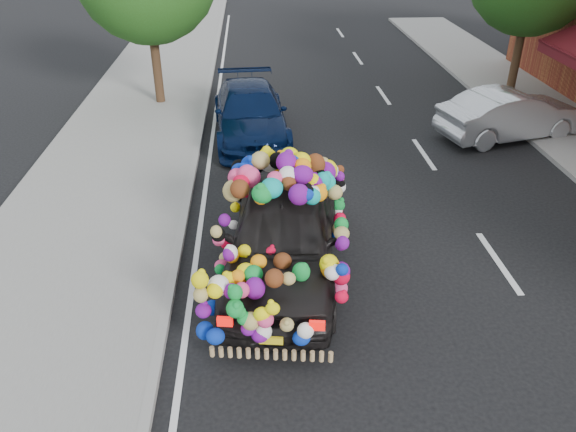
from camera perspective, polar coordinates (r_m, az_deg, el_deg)
name	(u,v)px	position (r m, az deg, el deg)	size (l,w,h in m)	color
ground	(305,270)	(10.23, 1.72, -5.46)	(100.00, 100.00, 0.00)	black
sidewalk	(63,276)	(10.73, -21.93, -5.68)	(4.00, 60.00, 0.12)	gray
kerb	(174,272)	(10.26, -11.52, -5.56)	(0.15, 60.00, 0.13)	gray
lane_markings	(498,262)	(11.12, 20.58, -4.38)	(6.00, 50.00, 0.01)	silver
plush_art_car	(283,216)	(9.57, -0.51, 0.04)	(2.85, 5.11, 2.24)	black
navy_sedan	(250,113)	(15.75, -3.87, 10.40)	(1.93, 4.75, 1.38)	black
silver_hatchback	(511,114)	(16.81, 21.75, 9.56)	(1.42, 4.08, 1.34)	#B9BCC2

